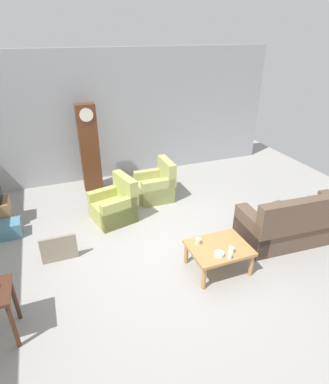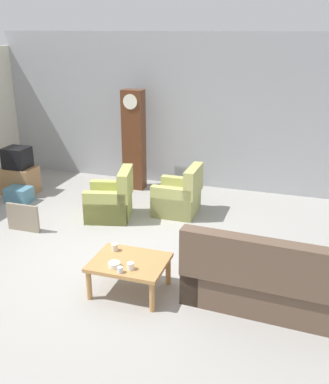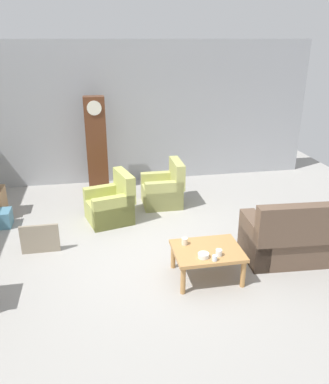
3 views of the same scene
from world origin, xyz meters
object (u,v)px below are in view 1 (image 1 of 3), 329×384
storage_box_blue (8,229)px  cup_cream_tall (198,241)px  armchair_olive_near (115,206)px  armchair_olive_far (156,186)px  bowl_white_stacked (219,254)px  coffee_table_wood (219,250)px  cup_white_porcelain (231,250)px  grandfather_clock (89,148)px  couch_floral (297,224)px  cup_blue_rimmed (230,256)px  framed_picture_leaning (59,249)px

storage_box_blue → cup_cream_tall: bearing=-34.6°
armchair_olive_near → armchair_olive_far: size_ratio=1.04×
storage_box_blue → bowl_white_stacked: (3.17, -2.46, 0.33)m
coffee_table_wood → cup_cream_tall: size_ratio=9.65×
armchair_olive_near → cup_cream_tall: size_ratio=9.58×
coffee_table_wood → cup_white_porcelain: cup_white_porcelain is taller
grandfather_clock → bowl_white_stacked: bearing=-71.8°
grandfather_clock → storage_box_blue: bearing=-141.3°
grandfather_clock → couch_floral: bearing=-48.1°
couch_floral → storage_box_blue: bearing=157.9°
grandfather_clock → cup_blue_rimmed: bearing=-70.7°
storage_box_blue → armchair_olive_far: bearing=8.1°
cup_cream_tall → bowl_white_stacked: (0.17, -0.39, -0.02)m
couch_floral → armchair_olive_far: couch_floral is taller
armchair_olive_far → framed_picture_leaning: bearing=-145.9°
framed_picture_leaning → bowl_white_stacked: size_ratio=3.95×
bowl_white_stacked → armchair_olive_near: bearing=115.5°
coffee_table_wood → storage_box_blue: (-3.29, 2.26, -0.23)m
cup_blue_rimmed → cup_cream_tall: (-0.29, 0.50, 0.01)m
cup_white_porcelain → bowl_white_stacked: cup_white_porcelain is taller
framed_picture_leaning → cup_blue_rimmed: bearing=-31.0°
bowl_white_stacked → framed_picture_leaning: bearing=149.5°
armchair_olive_far → cup_blue_rimmed: 3.02m
couch_floral → armchair_olive_near: 3.56m
framed_picture_leaning → bowl_white_stacked: bearing=-30.5°
armchair_olive_near → cup_cream_tall: 2.17m
cup_blue_rimmed → bowl_white_stacked: (-0.13, 0.10, -0.01)m
armchair_olive_far → storage_box_blue: (-3.17, -0.45, -0.15)m
armchair_olive_near → coffee_table_wood: 2.46m
coffee_table_wood → storage_box_blue: coffee_table_wood is taller
couch_floral → coffee_table_wood: size_ratio=2.24×
armchair_olive_near → framed_picture_leaning: armchair_olive_near is taller
cup_cream_tall → coffee_table_wood: bearing=-33.6°
coffee_table_wood → cup_white_porcelain: size_ratio=10.51×
cup_white_porcelain → cup_cream_tall: cup_cream_tall is taller
grandfather_clock → cup_white_porcelain: grandfather_clock is taller
armchair_olive_far → framed_picture_leaning: (-2.30, -1.55, -0.07)m
couch_floral → bowl_white_stacked: 1.93m
cup_blue_rimmed → cup_cream_tall: 0.58m
grandfather_clock → framed_picture_leaning: grandfather_clock is taller
armchair_olive_near → grandfather_clock: size_ratio=0.46×
armchair_olive_near → armchair_olive_far: same height
armchair_olive_far → grandfather_clock: grandfather_clock is taller
bowl_white_stacked → couch_floral: bearing=12.3°
storage_box_blue → cup_blue_rimmed: (3.30, -2.57, 0.34)m
grandfather_clock → cup_blue_rimmed: grandfather_clock is taller
cup_blue_rimmed → cup_cream_tall: size_ratio=0.77×
couch_floral → framed_picture_leaning: bearing=167.3°
storage_box_blue → cup_blue_rimmed: size_ratio=6.16×
armchair_olive_far → grandfather_clock: bearing=141.0°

